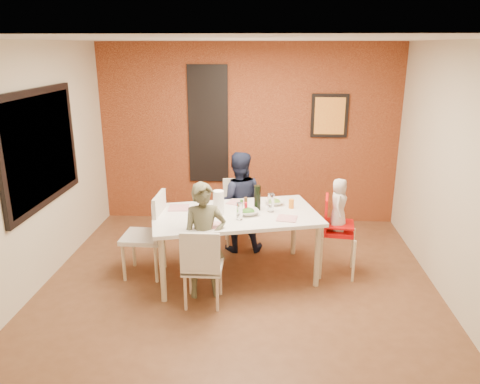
# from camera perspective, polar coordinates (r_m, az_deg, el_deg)

# --- Properties ---
(ground) EXTENTS (4.50, 4.50, 0.00)m
(ground) POSITION_cam_1_polar(r_m,az_deg,el_deg) (5.45, -0.20, -11.56)
(ground) COLOR brown
(ground) RESTS_ON ground
(ceiling) EXTENTS (4.50, 4.50, 0.02)m
(ceiling) POSITION_cam_1_polar(r_m,az_deg,el_deg) (4.76, -0.24, 18.16)
(ceiling) COLOR silver
(ceiling) RESTS_ON wall_back
(wall_back) EXTENTS (4.50, 0.02, 2.70)m
(wall_back) POSITION_cam_1_polar(r_m,az_deg,el_deg) (7.13, 1.00, 7.02)
(wall_back) COLOR beige
(wall_back) RESTS_ON ground
(wall_front) EXTENTS (4.50, 0.02, 2.70)m
(wall_front) POSITION_cam_1_polar(r_m,az_deg,el_deg) (2.83, -3.31, -9.72)
(wall_front) COLOR beige
(wall_front) RESTS_ON ground
(wall_left) EXTENTS (0.02, 4.50, 2.70)m
(wall_left) POSITION_cam_1_polar(r_m,az_deg,el_deg) (5.55, -24.09, 2.47)
(wall_left) COLOR beige
(wall_left) RESTS_ON ground
(wall_right) EXTENTS (0.02, 4.50, 2.70)m
(wall_right) POSITION_cam_1_polar(r_m,az_deg,el_deg) (5.29, 24.91, 1.66)
(wall_right) COLOR beige
(wall_right) RESTS_ON ground
(brick_accent_wall) EXTENTS (4.50, 0.02, 2.70)m
(brick_accent_wall) POSITION_cam_1_polar(r_m,az_deg,el_deg) (7.11, 0.99, 6.99)
(brick_accent_wall) COLOR maroon
(brick_accent_wall) RESTS_ON ground
(picture_window_frame) EXTENTS (0.05, 1.70, 1.30)m
(picture_window_frame) POSITION_cam_1_polar(r_m,az_deg,el_deg) (5.67, -23.16, 4.95)
(picture_window_frame) COLOR black
(picture_window_frame) RESTS_ON wall_left
(picture_window_pane) EXTENTS (0.02, 1.55, 1.15)m
(picture_window_pane) POSITION_cam_1_polar(r_m,az_deg,el_deg) (5.66, -23.02, 4.95)
(picture_window_pane) COLOR black
(picture_window_pane) RESTS_ON wall_left
(glassblock_strip) EXTENTS (0.55, 0.03, 1.70)m
(glassblock_strip) POSITION_cam_1_polar(r_m,az_deg,el_deg) (7.12, -3.89, 8.19)
(glassblock_strip) COLOR silver
(glassblock_strip) RESTS_ON wall_back
(glassblock_surround) EXTENTS (0.60, 0.03, 1.76)m
(glassblock_surround) POSITION_cam_1_polar(r_m,az_deg,el_deg) (7.11, -3.89, 8.19)
(glassblock_surround) COLOR black
(glassblock_surround) RESTS_ON wall_back
(art_print_frame) EXTENTS (0.54, 0.03, 0.64)m
(art_print_frame) POSITION_cam_1_polar(r_m,az_deg,el_deg) (7.09, 10.86, 9.11)
(art_print_frame) COLOR black
(art_print_frame) RESTS_ON wall_back
(art_print_canvas) EXTENTS (0.44, 0.01, 0.54)m
(art_print_canvas) POSITION_cam_1_polar(r_m,az_deg,el_deg) (7.07, 10.87, 9.09)
(art_print_canvas) COLOR #FAAB37
(art_print_canvas) RESTS_ON wall_back
(dining_table) EXTENTS (2.10, 1.50, 0.79)m
(dining_table) POSITION_cam_1_polar(r_m,az_deg,el_deg) (5.43, -0.63, -3.31)
(dining_table) COLOR white
(dining_table) RESTS_ON ground
(chair_near) EXTENTS (0.41, 0.41, 0.88)m
(chair_near) POSITION_cam_1_polar(r_m,az_deg,el_deg) (4.89, -4.68, -8.74)
(chair_near) COLOR silver
(chair_near) RESTS_ON ground
(chair_far) EXTENTS (0.48, 0.48, 0.90)m
(chair_far) POSITION_cam_1_polar(r_m,az_deg,el_deg) (6.44, -0.15, -1.97)
(chair_far) COLOR white
(chair_far) RESTS_ON ground
(chair_left) EXTENTS (0.48, 0.48, 1.01)m
(chair_left) POSITION_cam_1_polar(r_m,az_deg,el_deg) (5.60, -10.87, -4.61)
(chair_left) COLOR silver
(chair_left) RESTS_ON ground
(high_chair) EXTENTS (0.45, 0.45, 0.96)m
(high_chair) POSITION_cam_1_polar(r_m,az_deg,el_deg) (5.64, 11.50, -4.35)
(high_chair) COLOR red
(high_chair) RESTS_ON ground
(child_near) EXTENTS (0.53, 0.41, 1.29)m
(child_near) POSITION_cam_1_polar(r_m,az_deg,el_deg) (5.04, -4.35, -5.98)
(child_near) COLOR brown
(child_near) RESTS_ON ground
(child_far) EXTENTS (0.70, 0.57, 1.34)m
(child_far) POSITION_cam_1_polar(r_m,az_deg,el_deg) (6.15, -0.18, -1.21)
(child_far) COLOR black
(child_far) RESTS_ON ground
(toddler) EXTENTS (0.26, 0.34, 0.62)m
(toddler) POSITION_cam_1_polar(r_m,az_deg,el_deg) (5.54, 11.95, -1.50)
(toddler) COLOR beige
(toddler) RESTS_ON high_chair
(plate_near_left) EXTENTS (0.25, 0.25, 0.01)m
(plate_near_left) POSITION_cam_1_polar(r_m,az_deg,el_deg) (5.06, -3.57, -4.00)
(plate_near_left) COLOR white
(plate_near_left) RESTS_ON dining_table
(plate_far_mid) EXTENTS (0.26, 0.26, 0.01)m
(plate_far_mid) POSITION_cam_1_polar(r_m,az_deg,el_deg) (5.76, -0.42, -1.27)
(plate_far_mid) COLOR white
(plate_far_mid) RESTS_ON dining_table
(plate_near_right) EXTENTS (0.25, 0.25, 0.01)m
(plate_near_right) POSITION_cam_1_polar(r_m,az_deg,el_deg) (5.26, 5.73, -3.22)
(plate_near_right) COLOR white
(plate_near_right) RESTS_ON dining_table
(plate_far_left) EXTENTS (0.25, 0.25, 0.01)m
(plate_far_left) POSITION_cam_1_polar(r_m,az_deg,el_deg) (5.61, -7.49, -1.92)
(plate_far_left) COLOR silver
(plate_far_left) RESTS_ON dining_table
(salad_bowl_a) EXTENTS (0.31, 0.31, 0.06)m
(salad_bowl_a) POSITION_cam_1_polar(r_m,az_deg,el_deg) (5.36, 1.00, -2.45)
(salad_bowl_a) COLOR silver
(salad_bowl_a) RESTS_ON dining_table
(salad_bowl_b) EXTENTS (0.27, 0.27, 0.05)m
(salad_bowl_b) POSITION_cam_1_polar(r_m,az_deg,el_deg) (5.71, 4.20, -1.27)
(salad_bowl_b) COLOR silver
(salad_bowl_b) RESTS_ON dining_table
(wine_bottle) EXTENTS (0.08, 0.08, 0.30)m
(wine_bottle) POSITION_cam_1_polar(r_m,az_deg,el_deg) (5.47, 2.13, -0.73)
(wine_bottle) COLOR black
(wine_bottle) RESTS_ON dining_table
(wine_glass_a) EXTENTS (0.07, 0.07, 0.20)m
(wine_glass_a) POSITION_cam_1_polar(r_m,az_deg,el_deg) (5.18, -0.07, -2.36)
(wine_glass_a) COLOR white
(wine_glass_a) RESTS_ON dining_table
(wine_glass_b) EXTENTS (0.08, 0.08, 0.22)m
(wine_glass_b) POSITION_cam_1_polar(r_m,az_deg,el_deg) (5.43, 3.78, -1.32)
(wine_glass_b) COLOR white
(wine_glass_b) RESTS_ON dining_table
(paper_towel_roll) EXTENTS (0.12, 0.12, 0.28)m
(paper_towel_roll) POSITION_cam_1_polar(r_m,az_deg,el_deg) (5.33, -2.63, -1.31)
(paper_towel_roll) COLOR white
(paper_towel_roll) RESTS_ON dining_table
(condiment_red) EXTENTS (0.04, 0.04, 0.14)m
(condiment_red) POSITION_cam_1_polar(r_m,az_deg,el_deg) (5.36, 0.73, -1.99)
(condiment_red) COLOR red
(condiment_red) RESTS_ON dining_table
(condiment_green) EXTENTS (0.04, 0.04, 0.14)m
(condiment_green) POSITION_cam_1_polar(r_m,az_deg,el_deg) (5.46, 0.18, -1.64)
(condiment_green) COLOR #2E7B29
(condiment_green) RESTS_ON dining_table
(condiment_brown) EXTENTS (0.04, 0.04, 0.15)m
(condiment_brown) POSITION_cam_1_polar(r_m,az_deg,el_deg) (5.49, 0.71, -1.44)
(condiment_brown) COLOR brown
(condiment_brown) RESTS_ON dining_table
(sippy_cup) EXTENTS (0.06, 0.06, 0.11)m
(sippy_cup) POSITION_cam_1_polar(r_m,az_deg,el_deg) (5.59, 6.27, -1.44)
(sippy_cup) COLOR orange
(sippy_cup) RESTS_ON dining_table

